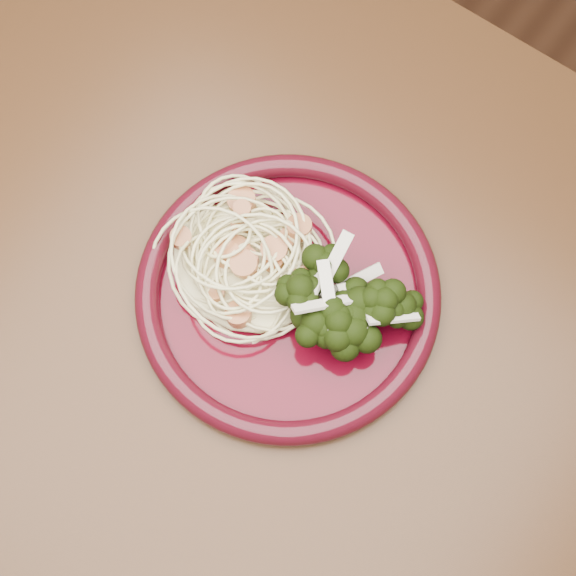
{
  "coord_description": "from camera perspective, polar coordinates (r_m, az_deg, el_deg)",
  "views": [
    {
      "loc": [
        0.18,
        -0.09,
        1.36
      ],
      "look_at": [
        0.05,
        0.08,
        0.77
      ],
      "focal_mm": 50.0,
      "sensor_mm": 36.0,
      "label": 1
    }
  ],
  "objects": [
    {
      "name": "scallop_cluster",
      "position": [
        0.61,
        -3.24,
        2.98
      ],
      "size": [
        0.11,
        0.11,
        0.04
      ],
      "primitive_type": null,
      "rotation": [
        0.0,
        0.0,
        0.06
      ],
      "color": "#CC7E4A",
      "rests_on": "spaghetti_pile"
    },
    {
      "name": "onion_garnish",
      "position": [
        0.59,
        4.1,
        -1.34
      ],
      "size": [
        0.06,
        0.09,
        0.05
      ],
      "primitive_type": null,
      "rotation": [
        0.0,
        0.0,
        0.06
      ],
      "color": "beige",
      "rests_on": "broccoli_pile"
    },
    {
      "name": "dining_table",
      "position": [
        0.74,
        -6.95,
        -5.14
      ],
      "size": [
        1.2,
        0.8,
        0.75
      ],
      "color": "#472814",
      "rests_on": "ground"
    },
    {
      "name": "spaghetti_pile",
      "position": [
        0.64,
        -3.08,
        1.89
      ],
      "size": [
        0.13,
        0.12,
        0.03
      ],
      "primitive_type": "ellipsoid",
      "rotation": [
        0.0,
        0.0,
        0.06
      ],
      "color": "#F4ECA6",
      "rests_on": "dinner_plate"
    },
    {
      "name": "dinner_plate",
      "position": [
        0.64,
        0.0,
        -0.32
      ],
      "size": [
        0.26,
        0.26,
        0.02
      ],
      "rotation": [
        0.0,
        0.0,
        0.06
      ],
      "color": "#430410",
      "rests_on": "dining_table"
    },
    {
      "name": "broccoli_pile",
      "position": [
        0.61,
        3.92,
        -2.17
      ],
      "size": [
        0.09,
        0.14,
        0.05
      ],
      "primitive_type": "ellipsoid",
      "rotation": [
        0.0,
        0.0,
        0.06
      ],
      "color": "black",
      "rests_on": "dinner_plate"
    }
  ]
}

